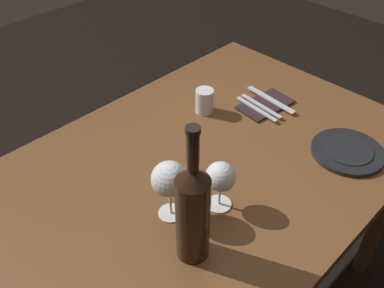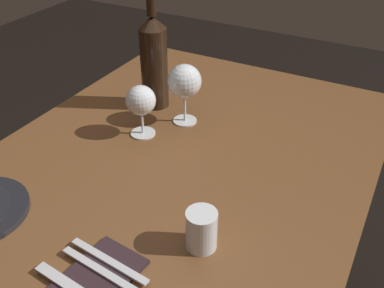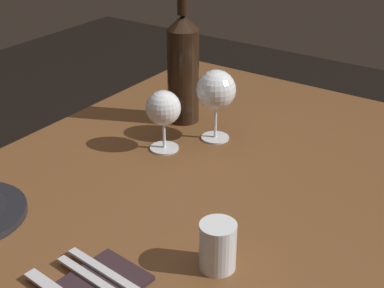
{
  "view_description": "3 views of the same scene",
  "coord_description": "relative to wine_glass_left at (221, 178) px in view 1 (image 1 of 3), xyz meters",
  "views": [
    {
      "loc": [
        -0.7,
        -0.63,
        1.59
      ],
      "look_at": [
        -0.05,
        0.01,
        0.83
      ],
      "focal_mm": 40.31,
      "sensor_mm": 36.0,
      "label": 1
    },
    {
      "loc": [
        0.73,
        0.45,
        1.38
      ],
      "look_at": [
        -0.0,
        0.06,
        0.83
      ],
      "focal_mm": 41.62,
      "sensor_mm": 36.0,
      "label": 2
    },
    {
      "loc": [
        0.82,
        0.57,
        1.35
      ],
      "look_at": [
        -0.03,
        -0.02,
        0.82
      ],
      "focal_mm": 53.3,
      "sensor_mm": 36.0,
      "label": 3
    }
  ],
  "objects": [
    {
      "name": "wine_bottle",
      "position": [
        -0.16,
        -0.06,
        0.04
      ],
      "size": [
        0.08,
        0.08,
        0.37
      ],
      "color": "black",
      "rests_on": "dining_table"
    },
    {
      "name": "dining_table",
      "position": [
        0.1,
        0.14,
        -0.19
      ],
      "size": [
        1.3,
        0.9,
        0.74
      ],
      "color": "brown",
      "rests_on": "ground"
    },
    {
      "name": "table_knife",
      "position": [
        0.49,
        0.19,
        -0.09
      ],
      "size": [
        0.04,
        0.21,
        0.0
      ],
      "color": "silver",
      "rests_on": "folded_napkin"
    },
    {
      "name": "fork_outer",
      "position": [
        0.41,
        0.19,
        -0.09
      ],
      "size": [
        0.03,
        0.18,
        0.0
      ],
      "color": "silver",
      "rests_on": "folded_napkin"
    },
    {
      "name": "wine_glass_right",
      "position": [
        -0.11,
        0.07,
        0.02
      ],
      "size": [
        0.09,
        0.09,
        0.17
      ],
      "color": "white",
      "rests_on": "dining_table"
    },
    {
      "name": "fork_inner",
      "position": [
        0.43,
        0.19,
        -0.09
      ],
      "size": [
        0.03,
        0.18,
        0.0
      ],
      "color": "silver",
      "rests_on": "folded_napkin"
    },
    {
      "name": "wine_glass_left",
      "position": [
        0.0,
        0.0,
        0.0
      ],
      "size": [
        0.08,
        0.08,
        0.14
      ],
      "color": "white",
      "rests_on": "dining_table"
    },
    {
      "name": "water_tumbler",
      "position": [
        0.28,
        0.32,
        -0.06
      ],
      "size": [
        0.06,
        0.06,
        0.08
      ],
      "color": "white",
      "rests_on": "dining_table"
    },
    {
      "name": "dinner_plate",
      "position": [
        0.43,
        -0.14,
        -0.09
      ],
      "size": [
        0.22,
        0.22,
        0.02
      ],
      "color": "black",
      "rests_on": "dining_table"
    },
    {
      "name": "folded_napkin",
      "position": [
        0.46,
        0.19,
        -0.09
      ],
      "size": [
        0.2,
        0.13,
        0.01
      ],
      "color": "#2D1E23",
      "rests_on": "dining_table"
    }
  ]
}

